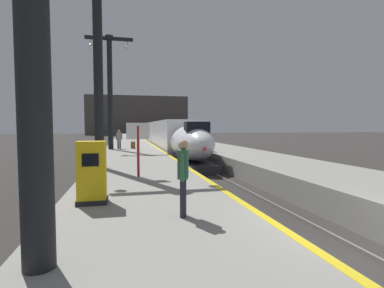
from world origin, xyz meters
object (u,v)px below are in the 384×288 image
at_px(ticket_machine_yellow, 92,175).
at_px(passenger_near_edge, 119,138).
at_px(highspeed_train_main, 151,132).
at_px(departure_info_board, 138,138).
at_px(station_column_far, 110,82).
at_px(station_column_mid, 98,51).
at_px(rolling_suitcase, 133,145).
at_px(passenger_mid_platform, 183,172).

bearing_deg(ticket_machine_yellow, passenger_near_edge, 88.95).
relative_size(highspeed_train_main, departure_info_board, 35.73).
distance_m(station_column_far, passenger_near_edge, 4.88).
distance_m(station_column_mid, rolling_suitcase, 13.58).
height_order(highspeed_train_main, passenger_mid_platform, highspeed_train_main).
bearing_deg(station_column_far, station_column_mid, -90.00).
distance_m(passenger_near_edge, passenger_mid_platform, 20.56).
bearing_deg(passenger_mid_platform, departure_info_board, 97.50).
relative_size(highspeed_train_main, rolling_suitcase, 77.15).
bearing_deg(highspeed_train_main, station_column_mid, -98.50).
xyz_separation_m(passenger_mid_platform, ticket_machine_yellow, (-2.06, 1.62, -0.25)).
height_order(ticket_machine_yellow, departure_info_board, departure_info_board).
xyz_separation_m(passenger_near_edge, departure_info_board, (1.00, -15.02, 0.52)).
relative_size(passenger_near_edge, ticket_machine_yellow, 1.06).
height_order(passenger_near_edge, rolling_suitcase, passenger_near_edge).
height_order(highspeed_train_main, passenger_near_edge, highspeed_train_main).
distance_m(highspeed_train_main, rolling_suitcase, 27.39).
relative_size(passenger_near_edge, rolling_suitcase, 1.72).
relative_size(passenger_near_edge, departure_info_board, 0.80).
relative_size(passenger_mid_platform, departure_info_board, 0.80).
bearing_deg(station_column_far, passenger_near_edge, 9.10).
bearing_deg(rolling_suitcase, station_column_far, -164.86).
distance_m(station_column_far, ticket_machine_yellow, 19.43).
distance_m(passenger_near_edge, rolling_suitcase, 1.45).
bearing_deg(departure_info_board, ticket_machine_yellow, -109.27).
distance_m(station_column_mid, passenger_near_edge, 12.84).
distance_m(station_column_far, passenger_mid_platform, 21.08).
distance_m(highspeed_train_main, station_column_far, 28.66).
xyz_separation_m(station_column_mid, departure_info_board, (1.69, -3.03, -4.03)).
distance_m(passenger_near_edge, departure_info_board, 15.06).
bearing_deg(passenger_near_edge, ticket_machine_yellow, -91.05).
xyz_separation_m(station_column_far, rolling_suitcase, (1.91, 0.52, -5.52)).
height_order(station_column_far, ticket_machine_yellow, station_column_far).
bearing_deg(rolling_suitcase, ticket_machine_yellow, -94.62).
bearing_deg(ticket_machine_yellow, departure_info_board, 70.73).
relative_size(station_column_far, passenger_mid_platform, 5.76).
height_order(station_column_mid, rolling_suitcase, station_column_mid).
height_order(passenger_near_edge, passenger_mid_platform, same).
distance_m(station_column_mid, ticket_machine_yellow, 8.39).
height_order(passenger_mid_platform, ticket_machine_yellow, passenger_mid_platform).
distance_m(rolling_suitcase, ticket_machine_yellow, 19.34).
bearing_deg(station_column_mid, highspeed_train_main, 81.50).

